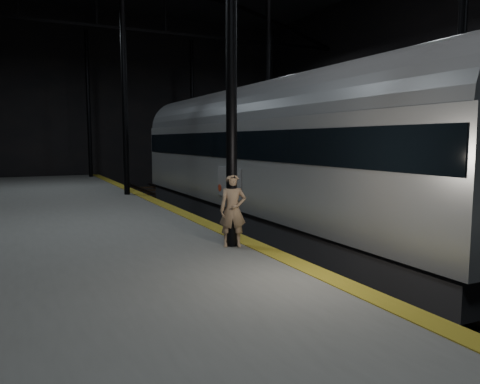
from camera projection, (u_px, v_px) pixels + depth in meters
ground at (282, 240)px, 16.71m from camera, size 44.00×44.00×0.00m
platform_left at (57, 247)px, 13.45m from camera, size 9.00×43.80×1.00m
platform_right at (435, 213)px, 19.85m from camera, size 9.00×43.80×1.00m
tactile_strip at (196, 219)px, 15.21m from camera, size 0.50×43.80×0.01m
track at (282, 238)px, 16.70m from camera, size 2.40×43.00×0.24m
train at (261, 152)px, 17.81m from camera, size 3.12×20.84×5.57m
woman at (233, 210)px, 11.23m from camera, size 0.75×0.62×1.77m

